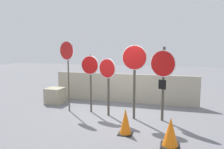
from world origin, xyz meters
name	(u,v)px	position (x,y,z in m)	size (l,w,h in m)	color
ground_plane	(112,115)	(0.00, 0.00, 0.00)	(40.00, 40.00, 0.00)	slate
fence_back	(124,88)	(0.00, 1.86, 0.63)	(6.34, 0.12, 1.26)	#A89E89
stop_sign_0	(67,57)	(-1.73, -0.04, 2.07)	(0.68, 0.26, 2.66)	#474238
stop_sign_1	(90,71)	(-0.86, 0.06, 1.56)	(0.70, 0.15, 2.16)	#474238
stop_sign_2	(108,76)	(-0.13, -0.15, 1.43)	(0.67, 0.26, 2.05)	#474238
stop_sign_3	(134,67)	(0.83, -0.27, 1.78)	(0.83, 0.16, 2.51)	#474238
stop_sign_4	(163,71)	(1.75, -0.20, 1.66)	(0.82, 0.37, 2.45)	#474238
traffic_cone_0	(170,132)	(2.05, -2.03, 0.36)	(0.47, 0.47, 0.73)	black
traffic_cone_1	(125,122)	(0.82, -1.60, 0.37)	(0.40, 0.40, 0.74)	black
storage_crate	(55,96)	(-2.83, 0.89, 0.33)	(0.71, 0.68, 0.67)	#9E937A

